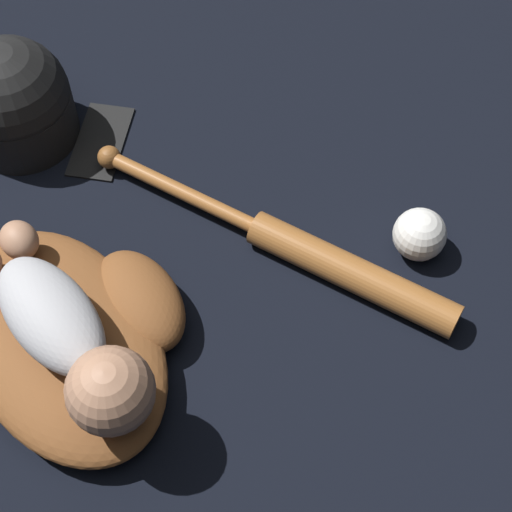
# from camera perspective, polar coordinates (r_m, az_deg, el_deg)

# --- Properties ---
(ground_plane) EXTENTS (6.00, 6.00, 0.00)m
(ground_plane) POSITION_cam_1_polar(r_m,az_deg,el_deg) (1.14, -11.25, -8.26)
(ground_plane) COLOR black
(baseball_glove) EXTENTS (0.41, 0.33, 0.07)m
(baseball_glove) POSITION_cam_1_polar(r_m,az_deg,el_deg) (1.13, -11.96, -5.13)
(baseball_glove) COLOR brown
(baseball_glove) RESTS_ON ground
(baby_figure) EXTENTS (0.35, 0.19, 0.10)m
(baby_figure) POSITION_cam_1_polar(r_m,az_deg,el_deg) (1.05, -12.37, -5.38)
(baby_figure) COLOR #B2B2B7
(baby_figure) RESTS_ON baseball_glove
(baseball_bat) EXTENTS (0.47, 0.39, 0.05)m
(baseball_bat) POSITION_cam_1_polar(r_m,az_deg,el_deg) (1.19, 3.97, 0.02)
(baseball_bat) COLOR #9E602D
(baseball_bat) RESTS_ON ground
(baseball) EXTENTS (0.08, 0.08, 0.08)m
(baseball) POSITION_cam_1_polar(r_m,az_deg,el_deg) (1.21, 10.85, 1.42)
(baseball) COLOR white
(baseball) RESTS_ON ground
(baseball_cap) EXTENTS (0.23, 0.26, 0.17)m
(baseball_cap) POSITION_cam_1_polar(r_m,az_deg,el_deg) (1.34, -15.78, 9.89)
(baseball_cap) COLOR black
(baseball_cap) RESTS_ON ground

